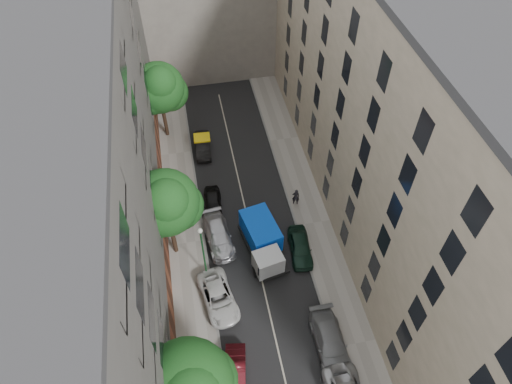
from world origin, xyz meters
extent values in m
plane|color=#4C4C49|center=(0.00, 0.00, 0.00)|extent=(120.00, 120.00, 0.00)
cube|color=black|center=(0.00, 0.00, 0.01)|extent=(8.00, 44.00, 0.02)
cube|color=gray|center=(-5.50, 0.00, 0.07)|extent=(3.00, 44.00, 0.15)
cube|color=gray|center=(5.50, 0.00, 0.07)|extent=(3.00, 44.00, 0.15)
cube|color=#514F4C|center=(-11.00, 0.00, 10.00)|extent=(8.00, 44.00, 20.00)
cube|color=#B8A68F|center=(11.00, 0.00, 10.00)|extent=(8.00, 44.00, 20.00)
cube|color=black|center=(0.60, -2.02, 0.59)|extent=(3.30, 6.08, 0.32)
cube|color=#B1B3B6|center=(0.60, -4.04, 1.54)|extent=(2.42, 2.08, 1.81)
cube|color=#0D55FD|center=(0.60, -1.06, 1.70)|extent=(3.04, 4.21, 1.92)
cylinder|color=black|center=(-0.41, -4.04, 0.45)|extent=(0.30, 0.89, 0.89)
cylinder|color=black|center=(1.61, -4.04, 0.45)|extent=(0.30, 0.89, 0.89)
cylinder|color=black|center=(-0.41, -0.31, 0.45)|extent=(0.30, 0.89, 0.89)
cylinder|color=black|center=(1.61, -0.31, 0.45)|extent=(0.30, 0.89, 0.89)
imported|color=#4E0F16|center=(-3.25, -11.61, 0.65)|extent=(2.03, 4.15, 1.31)
imported|color=silver|center=(-3.60, -5.80, 0.69)|extent=(3.10, 5.28, 1.38)
imported|color=#BAB9BE|center=(-2.80, -0.20, 0.73)|extent=(2.55, 5.20, 1.46)
imported|color=black|center=(-2.80, 3.40, 0.66)|extent=(1.82, 3.97, 1.32)
imported|color=black|center=(-2.80, 11.00, 0.67)|extent=(1.62, 4.15, 1.35)
imported|color=slate|center=(3.60, -10.80, 0.75)|extent=(2.12, 5.18, 1.50)
imported|color=#142E22|center=(3.60, -2.61, 0.72)|extent=(2.07, 4.35, 1.43)
sphere|color=#174718|center=(-5.15, -13.23, 5.00)|extent=(3.89, 3.89, 3.89)
cylinder|color=#382619|center=(-6.40, -0.59, 1.65)|extent=(0.36, 0.36, 2.99)
cylinder|color=#382619|center=(-6.40, -0.59, 4.21)|extent=(0.24, 0.24, 2.14)
sphere|color=#174718|center=(-6.40, -0.59, 6.30)|extent=(5.05, 5.05, 5.05)
sphere|color=#174718|center=(-5.50, -0.19, 5.28)|extent=(3.79, 3.79, 3.79)
sphere|color=#174718|center=(-7.10, -1.09, 5.70)|extent=(3.54, 3.54, 3.54)
sphere|color=#174718|center=(-6.20, -1.39, 7.41)|extent=(3.28, 3.28, 3.28)
cylinder|color=#382619|center=(-6.14, 14.00, 1.56)|extent=(0.36, 0.36, 2.82)
cylinder|color=#382619|center=(-6.14, 14.00, 3.97)|extent=(0.24, 0.24, 2.01)
sphere|color=#174718|center=(-6.14, 14.00, 5.95)|extent=(4.87, 4.87, 4.87)
sphere|color=#174718|center=(-5.24, 14.40, 4.98)|extent=(3.65, 3.65, 3.65)
sphere|color=#174718|center=(-6.84, 13.50, 5.38)|extent=(3.41, 3.41, 3.41)
sphere|color=#174718|center=(-5.94, 13.20, 6.99)|extent=(3.16, 3.16, 3.16)
cylinder|color=#175226|center=(-4.20, -3.47, 3.09)|extent=(0.14, 0.14, 5.87)
sphere|color=silver|center=(-4.20, -3.47, 6.12)|extent=(0.36, 0.36, 0.36)
imported|color=black|center=(4.50, 2.44, 1.04)|extent=(0.73, 0.57, 1.79)
camera|label=1|loc=(-4.00, -22.64, 31.64)|focal=32.00mm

